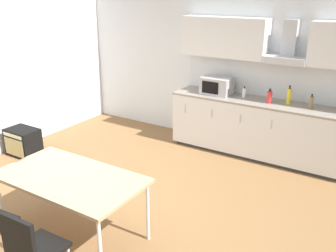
{
  "coord_description": "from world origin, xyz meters",
  "views": [
    {
      "loc": [
        2.52,
        -2.84,
        2.57
      ],
      "look_at": [
        0.26,
        0.76,
        1.0
      ],
      "focal_mm": 40.0,
      "sensor_mm": 36.0,
      "label": 1
    }
  ],
  "objects_px": {
    "microwave": "(217,86)",
    "bottle_brown": "(311,102)",
    "chair_near_right": "(30,246)",
    "pendant_lamp": "(58,66)",
    "bottle_red": "(269,97)",
    "dining_table": "(70,180)",
    "bottle_white": "(244,93)",
    "bottle_yellow": "(289,96)",
    "guitar_amp": "(23,142)"
  },
  "relations": [
    {
      "from": "chair_near_right",
      "to": "pendant_lamp",
      "type": "height_order",
      "value": "pendant_lamp"
    },
    {
      "from": "bottle_yellow",
      "to": "dining_table",
      "type": "distance_m",
      "value": 3.47
    },
    {
      "from": "bottle_red",
      "to": "chair_near_right",
      "type": "distance_m",
      "value": 3.98
    },
    {
      "from": "microwave",
      "to": "bottle_yellow",
      "type": "bearing_deg",
      "value": 2.54
    },
    {
      "from": "microwave",
      "to": "guitar_amp",
      "type": "distance_m",
      "value": 3.3
    },
    {
      "from": "bottle_yellow",
      "to": "dining_table",
      "type": "bearing_deg",
      "value": -113.31
    },
    {
      "from": "bottle_brown",
      "to": "bottle_white",
      "type": "distance_m",
      "value": 1.04
    },
    {
      "from": "bottle_red",
      "to": "bottle_yellow",
      "type": "relative_size",
      "value": 0.77
    },
    {
      "from": "microwave",
      "to": "dining_table",
      "type": "distance_m",
      "value": 3.15
    },
    {
      "from": "bottle_yellow",
      "to": "dining_table",
      "type": "relative_size",
      "value": 0.18
    },
    {
      "from": "bottle_yellow",
      "to": "pendant_lamp",
      "type": "height_order",
      "value": "pendant_lamp"
    },
    {
      "from": "bottle_brown",
      "to": "bottle_red",
      "type": "bearing_deg",
      "value": -173.87
    },
    {
      "from": "bottle_brown",
      "to": "bottle_yellow",
      "type": "xyz_separation_m",
      "value": [
        -0.34,
        0.04,
        0.03
      ]
    },
    {
      "from": "microwave",
      "to": "chair_near_right",
      "type": "relative_size",
      "value": 0.55
    },
    {
      "from": "microwave",
      "to": "bottle_white",
      "type": "xyz_separation_m",
      "value": [
        0.46,
        0.05,
        -0.06
      ]
    },
    {
      "from": "guitar_amp",
      "to": "microwave",
      "type": "bearing_deg",
      "value": 39.16
    },
    {
      "from": "microwave",
      "to": "chair_near_right",
      "type": "xyz_separation_m",
      "value": [
        0.16,
        -3.93,
        -0.53
      ]
    },
    {
      "from": "microwave",
      "to": "bottle_yellow",
      "type": "xyz_separation_m",
      "value": [
        1.17,
        0.05,
        -0.02
      ]
    },
    {
      "from": "chair_near_right",
      "to": "pendant_lamp",
      "type": "xyz_separation_m",
      "value": [
        -0.36,
        0.81,
        1.35
      ]
    },
    {
      "from": "microwave",
      "to": "guitar_amp",
      "type": "height_order",
      "value": "microwave"
    },
    {
      "from": "pendant_lamp",
      "to": "microwave",
      "type": "bearing_deg",
      "value": 86.34
    },
    {
      "from": "bottle_white",
      "to": "pendant_lamp",
      "type": "height_order",
      "value": "pendant_lamp"
    },
    {
      "from": "bottle_white",
      "to": "microwave",
      "type": "bearing_deg",
      "value": -173.77
    },
    {
      "from": "bottle_red",
      "to": "pendant_lamp",
      "type": "height_order",
      "value": "pendant_lamp"
    },
    {
      "from": "guitar_amp",
      "to": "bottle_red",
      "type": "bearing_deg",
      "value": 30.19
    },
    {
      "from": "bottle_brown",
      "to": "chair_near_right",
      "type": "bearing_deg",
      "value": -108.82
    },
    {
      "from": "dining_table",
      "to": "pendant_lamp",
      "type": "xyz_separation_m",
      "value": [
        0.0,
        0.0,
        1.2
      ]
    },
    {
      "from": "bottle_brown",
      "to": "guitar_amp",
      "type": "height_order",
      "value": "bottle_brown"
    },
    {
      "from": "bottle_brown",
      "to": "dining_table",
      "type": "height_order",
      "value": "bottle_brown"
    },
    {
      "from": "bottle_brown",
      "to": "dining_table",
      "type": "distance_m",
      "value": 3.58
    },
    {
      "from": "bottle_red",
      "to": "dining_table",
      "type": "distance_m",
      "value": 3.28
    },
    {
      "from": "bottle_red",
      "to": "dining_table",
      "type": "bearing_deg",
      "value": -109.77
    },
    {
      "from": "bottle_white",
      "to": "bottle_yellow",
      "type": "bearing_deg",
      "value": 0.13
    },
    {
      "from": "microwave",
      "to": "dining_table",
      "type": "relative_size",
      "value": 0.31
    },
    {
      "from": "bottle_yellow",
      "to": "bottle_white",
      "type": "xyz_separation_m",
      "value": [
        -0.71,
        -0.0,
        -0.05
      ]
    },
    {
      "from": "bottle_white",
      "to": "chair_near_right",
      "type": "relative_size",
      "value": 0.21
    },
    {
      "from": "bottle_white",
      "to": "dining_table",
      "type": "relative_size",
      "value": 0.12
    },
    {
      "from": "bottle_red",
      "to": "pendant_lamp",
      "type": "xyz_separation_m",
      "value": [
        -1.1,
        -3.07,
        0.87
      ]
    },
    {
      "from": "guitar_amp",
      "to": "chair_near_right",
      "type": "bearing_deg",
      "value": -36.14
    },
    {
      "from": "bottle_red",
      "to": "bottle_white",
      "type": "height_order",
      "value": "bottle_red"
    },
    {
      "from": "bottle_white",
      "to": "chair_near_right",
      "type": "xyz_separation_m",
      "value": [
        -0.3,
        -3.98,
        -0.47
      ]
    },
    {
      "from": "microwave",
      "to": "bottle_brown",
      "type": "xyz_separation_m",
      "value": [
        1.5,
        0.01,
        -0.05
      ]
    },
    {
      "from": "bottle_brown",
      "to": "chair_near_right",
      "type": "distance_m",
      "value": 4.2
    },
    {
      "from": "bottle_white",
      "to": "chair_near_right",
      "type": "height_order",
      "value": "bottle_white"
    },
    {
      "from": "bottle_yellow",
      "to": "pendant_lamp",
      "type": "xyz_separation_m",
      "value": [
        -1.37,
        -3.17,
        0.84
      ]
    },
    {
      "from": "bottle_red",
      "to": "guitar_amp",
      "type": "distance_m",
      "value": 3.98
    },
    {
      "from": "bottle_red",
      "to": "chair_near_right",
      "type": "height_order",
      "value": "bottle_red"
    },
    {
      "from": "bottle_brown",
      "to": "bottle_yellow",
      "type": "bearing_deg",
      "value": 173.7
    },
    {
      "from": "bottle_white",
      "to": "dining_table",
      "type": "distance_m",
      "value": 3.25
    },
    {
      "from": "bottle_brown",
      "to": "guitar_amp",
      "type": "bearing_deg",
      "value": -152.97
    }
  ]
}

